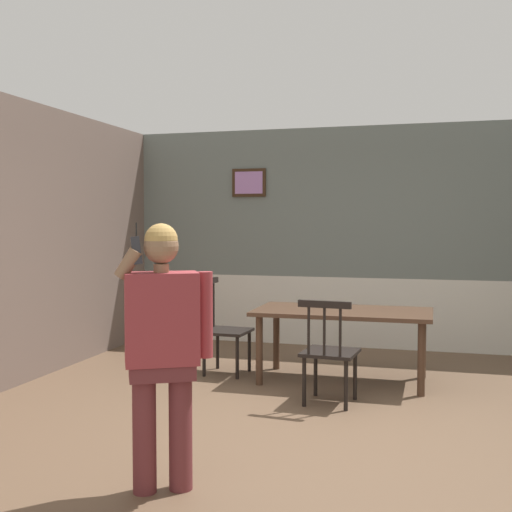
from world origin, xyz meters
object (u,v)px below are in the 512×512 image
(chair_by_doorway, at_px, (223,328))
(dining_table, at_px, (343,318))
(person_figure, at_px, (163,339))
(chair_near_window, at_px, (329,351))

(chair_by_doorway, bearing_deg, dining_table, 93.30)
(chair_by_doorway, bearing_deg, person_figure, 15.01)
(dining_table, xyz_separation_m, chair_by_doorway, (-1.26, -0.00, -0.16))
(dining_table, relative_size, chair_near_window, 1.87)
(person_figure, bearing_deg, dining_table, -131.02)
(chair_near_window, distance_m, chair_by_doorway, 1.52)
(chair_by_doorway, xyz_separation_m, person_figure, (0.61, -2.92, 0.43))
(chair_near_window, distance_m, person_figure, 2.22)
(dining_table, distance_m, person_figure, 3.00)
(dining_table, bearing_deg, chair_by_doorway, -179.93)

